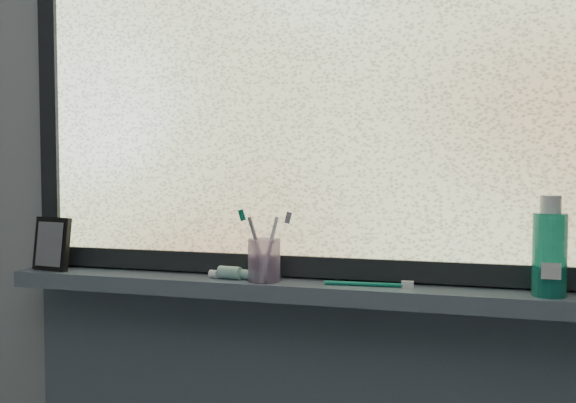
# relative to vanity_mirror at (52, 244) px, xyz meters

# --- Properties ---
(wall_back) EXTENTS (3.00, 0.01, 2.50)m
(wall_back) POSITION_rel_vanity_mirror_xyz_m (0.73, 0.09, 0.16)
(wall_back) COLOR #9EA3A8
(wall_back) RESTS_ON ground
(windowsill) EXTENTS (1.62, 0.14, 0.04)m
(windowsill) POSITION_rel_vanity_mirror_xyz_m (0.73, 0.02, -0.09)
(windowsill) COLOR #505C6B
(windowsill) RESTS_ON wall_back
(window_pane) EXTENTS (1.50, 0.01, 1.00)m
(window_pane) POSITION_rel_vanity_mirror_xyz_m (0.73, 0.07, 0.44)
(window_pane) COLOR silver
(window_pane) RESTS_ON wall_back
(frame_bottom) EXTENTS (1.60, 0.03, 0.05)m
(frame_bottom) POSITION_rel_vanity_mirror_xyz_m (0.73, 0.07, -0.04)
(frame_bottom) COLOR black
(frame_bottom) RESTS_ON windowsill
(frame_left) EXTENTS (0.05, 0.03, 1.10)m
(frame_left) POSITION_rel_vanity_mirror_xyz_m (-0.05, 0.07, 0.44)
(frame_left) COLOR black
(frame_left) RESTS_ON wall_back
(vanity_mirror) EXTENTS (0.12, 0.07, 0.14)m
(vanity_mirror) POSITION_rel_vanity_mirror_xyz_m (0.00, 0.00, 0.00)
(vanity_mirror) COLOR black
(vanity_mirror) RESTS_ON windowsill
(toothpaste_tube) EXTENTS (0.18, 0.07, 0.03)m
(toothpaste_tube) POSITION_rel_vanity_mirror_xyz_m (0.52, 0.00, -0.05)
(toothpaste_tube) COLOR white
(toothpaste_tube) RESTS_ON windowsill
(toothbrush_cup) EXTENTS (0.10, 0.10, 0.10)m
(toothbrush_cup) POSITION_rel_vanity_mirror_xyz_m (0.59, -0.00, -0.02)
(toothbrush_cup) COLOR #B795C5
(toothbrush_cup) RESTS_ON windowsill
(toothbrush_lying) EXTENTS (0.22, 0.04, 0.01)m
(toothbrush_lying) POSITION_rel_vanity_mirror_xyz_m (0.83, 0.00, -0.06)
(toothbrush_lying) COLOR #0D7D60
(toothbrush_lying) RESTS_ON windowsill
(mouthwash_bottle) EXTENTS (0.09, 0.09, 0.18)m
(mouthwash_bottle) POSITION_rel_vanity_mirror_xyz_m (1.22, 0.00, 0.04)
(mouthwash_bottle) COLOR teal
(mouthwash_bottle) RESTS_ON windowsill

